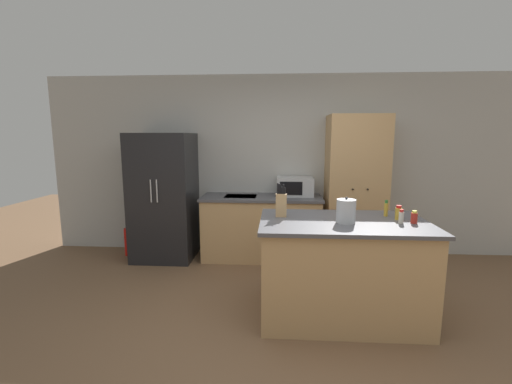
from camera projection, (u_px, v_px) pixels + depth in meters
The scene contains 14 objects.
ground_plane at pixel (297, 338), 2.96m from camera, with size 14.00×14.00×0.00m, color brown.
wall_back at pixel (290, 166), 5.04m from camera, with size 7.20×0.06×2.60m.
refrigerator at pixel (164, 197), 4.83m from camera, with size 0.83×0.77×1.77m.
back_counter at pixel (261, 227), 4.87m from camera, with size 1.67×0.67×0.90m.
pantry_cabinet at pixel (355, 189), 4.73m from camera, with size 0.79×0.58×2.01m.
kitchen_island at pixel (342, 269), 3.27m from camera, with size 1.56×0.96×0.95m.
microwave at pixel (295, 186), 4.84m from camera, with size 0.51×0.39×0.26m.
knife_block at pixel (281, 204), 3.33m from camera, with size 0.11×0.06×0.33m.
spice_bottle_tall_dark at pixel (414, 217), 3.08m from camera, with size 0.06×0.06×0.12m.
spice_bottle_short_red at pixel (386, 209), 3.36m from camera, with size 0.04×0.04×0.16m.
spice_bottle_amber_oil at pixel (401, 217), 3.08m from camera, with size 0.04×0.04×0.13m.
spice_bottle_green_herb at pixel (398, 213), 3.22m from camera, with size 0.06×0.06×0.14m.
kettle at pixel (346, 211), 3.10m from camera, with size 0.17×0.17×0.24m.
fire_extinguisher at pixel (129, 241), 5.00m from camera, with size 0.12×0.12×0.47m.
Camera 1 is at (-0.17, -2.73, 1.72)m, focal length 24.00 mm.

